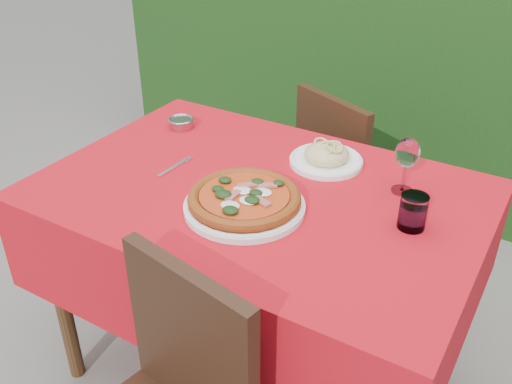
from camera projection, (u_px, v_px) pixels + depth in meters
The scene contains 10 objects.
ground at pixel (258, 369), 2.03m from camera, with size 60.00×60.00×0.00m, color #68635E.
hedge at pixel (426, 15), 2.70m from camera, with size 3.20×0.55×1.78m.
dining_table at pixel (259, 232), 1.72m from camera, with size 1.26×0.86×0.75m.
chair_far at pixel (345, 176), 2.27m from camera, with size 0.49×0.49×0.82m.
pizza_plate at pixel (244, 201), 1.53m from camera, with size 0.38×0.38×0.06m.
pasta_plate at pixel (326, 157), 1.76m from camera, with size 0.23×0.23×0.06m.
water_glass at pixel (413, 213), 1.45m from camera, with size 0.07×0.07×0.09m.
wine_glass at pixel (407, 155), 1.57m from camera, with size 0.07×0.07×0.17m.
fork at pixel (172, 169), 1.74m from camera, with size 0.02×0.16×0.00m, color silver.
steel_ramekin at pixel (181, 123), 2.00m from camera, with size 0.08×0.08×0.03m, color #AFAFB6.
Camera 1 is at (0.72, -1.22, 1.58)m, focal length 40.00 mm.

